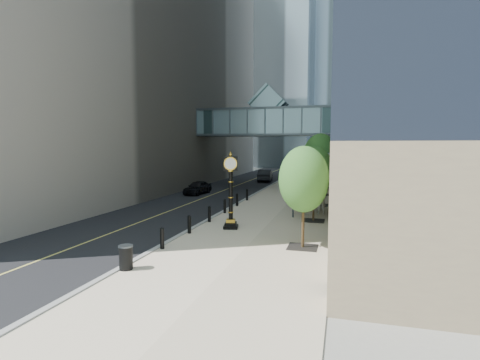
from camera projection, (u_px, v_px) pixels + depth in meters
name	position (u px, v px, depth m)	size (l,w,h in m)	color
ground	(209.00, 261.00, 15.80)	(320.00, 320.00, 0.00)	gray
road	(257.00, 178.00, 56.05)	(8.00, 180.00, 0.02)	black
sidewalk	(311.00, 179.00, 53.93)	(8.00, 180.00, 0.06)	beige
curb	(284.00, 178.00, 54.99)	(0.25, 180.00, 0.07)	gray
midrise_left	(112.00, 15.00, 43.50)	(20.00, 58.00, 40.00)	tan
distant_tower_a	(262.00, 0.00, 87.87)	(24.00, 22.00, 78.00)	#96AFBD
distant_tower_c	(311.00, 65.00, 129.55)	(22.00, 22.00, 65.00)	#96AFBD
skywalk	(268.00, 120.00, 42.76)	(17.00, 4.20, 5.80)	slate
entrance_canopy	(317.00, 154.00, 27.93)	(3.00, 8.00, 4.38)	#383F44
bollard_row	(218.00, 211.00, 25.11)	(0.20, 16.20, 0.90)	black
street_trees	(321.00, 160.00, 31.12)	(2.80, 28.48, 5.76)	black
street_clock	(231.00, 196.00, 21.59)	(0.97, 0.97, 4.37)	black
trash_bin	(126.00, 258.00, 14.53)	(0.52, 0.52, 0.90)	black
pedestrian	(321.00, 201.00, 26.23)	(0.68, 0.45, 1.86)	beige
car_near	(198.00, 188.00, 37.22)	(1.56, 3.88, 1.32)	black
car_far	(265.00, 175.00, 50.35)	(1.69, 4.85, 1.60)	black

